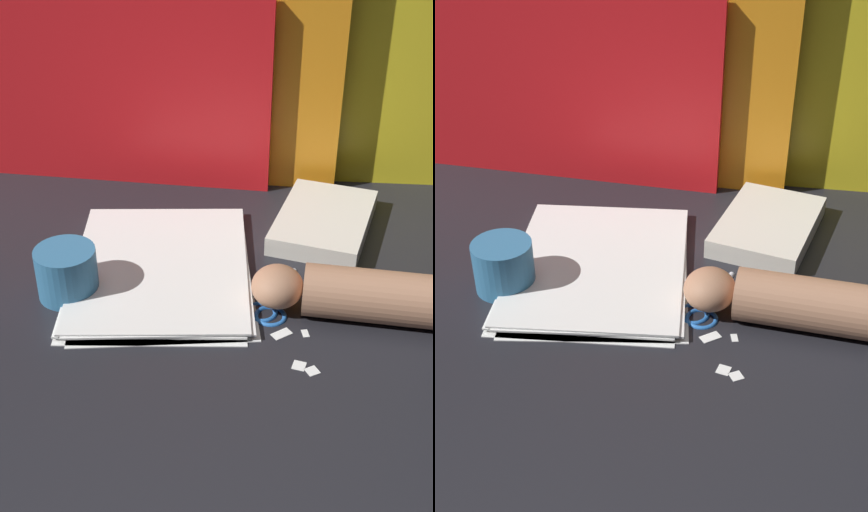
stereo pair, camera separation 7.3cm
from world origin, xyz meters
The scene contains 13 objects.
ground_plane centered at (0.00, 0.00, 0.00)m, with size 6.00×6.00×0.00m, color black.
backdrop_panel_left centered at (-0.25, 0.39, 0.18)m, with size 0.74×0.11×0.36m.
backdrop_panel_center centered at (-0.03, 0.39, 0.26)m, with size 0.55×0.09×0.52m.
backdrop_panel_right centered at (0.28, 0.39, 0.22)m, with size 0.52×0.05×0.44m.
paper_stack centered at (-0.06, 0.06, 0.01)m, with size 0.30×0.37×0.02m.
book_closed centered at (0.21, 0.20, 0.02)m, with size 0.21×0.26×0.03m.
scissors centered at (0.12, -0.02, 0.00)m, with size 0.14×0.15×0.01m.
hand_forearm centered at (0.22, -0.04, 0.04)m, with size 0.28×0.12×0.08m.
paper_scrap_near centered at (0.16, -0.09, 0.00)m, with size 0.01×0.02×0.00m.
paper_scrap_mid centered at (0.15, -0.15, 0.00)m, with size 0.02×0.02×0.00m.
paper_scrap_far centered at (0.13, -0.09, 0.00)m, with size 0.03×0.03×0.00m.
paper_scrap_side centered at (0.16, -0.16, 0.00)m, with size 0.02×0.02×0.00m.
mug centered at (-0.19, 0.00, 0.04)m, with size 0.09×0.09×0.08m.
Camera 2 is at (0.13, -0.87, 0.65)m, focal length 50.00 mm.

